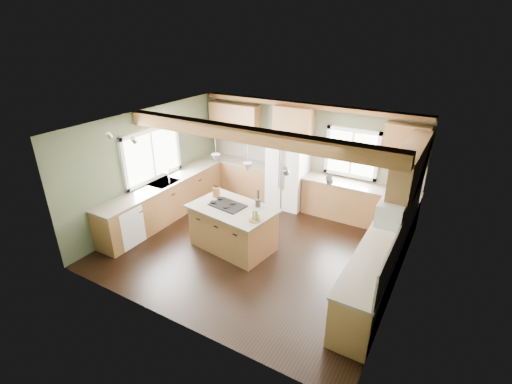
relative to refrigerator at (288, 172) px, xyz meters
The scene contains 37 objects.
floor 2.32m from the refrigerator, 81.95° to the right, with size 5.60×5.60×0.00m, color black.
ceiling 2.73m from the refrigerator, 81.95° to the right, with size 5.60×5.60×0.00m, color silver.
wall_back 0.63m from the refrigerator, 51.71° to the left, with size 5.60×5.60×0.00m, color #454E37.
wall_left 3.30m from the refrigerator, 139.70° to the right, with size 5.00×5.00×0.00m, color #454E37.
wall_right 3.78m from the refrigerator, 34.37° to the right, with size 5.00×5.00×0.00m, color #454E37.
ceiling_beam 2.84m from the refrigerator, 82.71° to the right, with size 5.55×0.26×0.26m, color #503216.
soffit_trim 1.69m from the refrigerator, 43.03° to the left, with size 5.55×0.20×0.10m, color #503216.
backsplash_back 0.57m from the refrigerator, 50.58° to the left, with size 5.58×0.03×0.58m, color brown.
backsplash_right 3.73m from the refrigerator, 33.86° to the right, with size 0.03×3.70×0.58m, color brown.
base_cab_back_left 1.56m from the refrigerator, behind, with size 2.02×0.60×0.88m, color brown.
counter_back_left 1.49m from the refrigerator, behind, with size 2.06×0.64×0.04m, color brown.
base_cab_back_right 1.85m from the refrigerator, ahead, with size 2.62×0.60×0.88m, color brown.
counter_back_right 1.79m from the refrigerator, ahead, with size 2.66×0.64×0.04m, color brown.
base_cab_left 3.06m from the refrigerator, 136.74° to the right, with size 0.60×3.70×0.88m, color brown.
counter_left 3.02m from the refrigerator, 136.74° to the right, with size 0.64×3.74×0.04m, color brown.
base_cab_right 3.51m from the refrigerator, 36.47° to the right, with size 0.60×3.70×0.88m, color brown.
counter_right 3.48m from the refrigerator, 36.47° to the right, with size 0.64×3.74×0.04m, color brown.
upper_cab_back_left 2.00m from the refrigerator, behind, with size 1.40×0.35×0.90m, color brown.
upper_cab_over_fridge 1.27m from the refrigerator, 90.00° to the left, with size 0.96×0.35×0.70m, color brown.
upper_cab_right 3.34m from the refrigerator, 22.64° to the right, with size 0.35×2.20×0.90m, color brown.
upper_cab_back_corner 2.81m from the refrigerator, ahead, with size 0.90×0.35×0.90m, color brown.
window_left 3.30m from the refrigerator, 140.15° to the right, with size 0.04×1.60×1.05m, color white.
window_back 1.63m from the refrigerator, 13.94° to the left, with size 1.10×0.04×1.00m, color white.
sink 3.02m from the refrigerator, 136.74° to the right, with size 0.50×0.65×0.03m, color #262628.
faucet 2.90m from the refrigerator, 134.30° to the right, with size 0.02×0.02×0.28m, color #B2B2B7.
dishwasher 4.05m from the refrigerator, 123.02° to the right, with size 0.60×0.60×0.84m, color white.
oven 4.40m from the refrigerator, 50.38° to the right, with size 0.60×0.72×0.84m, color white.
microwave 3.66m from the refrigerator, 37.00° to the right, with size 0.40×0.70×0.38m, color white.
pendant_left 2.54m from the refrigerator, 102.22° to the right, with size 0.18×0.18×0.16m, color #B2B2B7.
pendant_right 2.61m from the refrigerator, 82.97° to the right, with size 0.18×0.18×0.16m, color #B2B2B7.
refrigerator is the anchor object (origin of this frame).
island 2.39m from the refrigerator, 92.44° to the right, with size 1.60×0.98×0.88m, color brown.
island_top 2.35m from the refrigerator, 92.44° to the right, with size 1.71×1.08×0.04m, color brown.
cooktop 2.34m from the refrigerator, 95.70° to the right, with size 0.69×0.46×0.02m, color black.
knife_block 2.21m from the refrigerator, 107.59° to the right, with size 0.13×0.10×0.22m, color brown.
utensil_crock 2.07m from the refrigerator, 81.33° to the right, with size 0.12×0.12×0.16m, color #3A332E.
bottle_tray 2.65m from the refrigerator, 77.81° to the right, with size 0.23×0.23×0.21m, color brown, non-canonical shape.
Camera 1 is at (3.35, -5.71, 4.29)m, focal length 26.00 mm.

